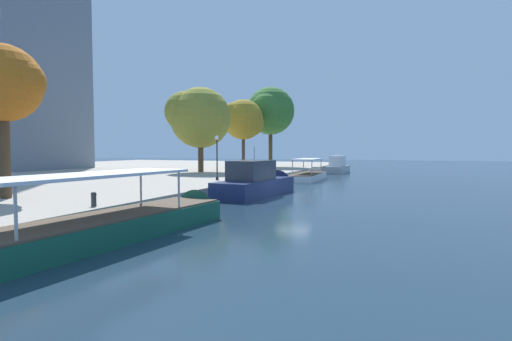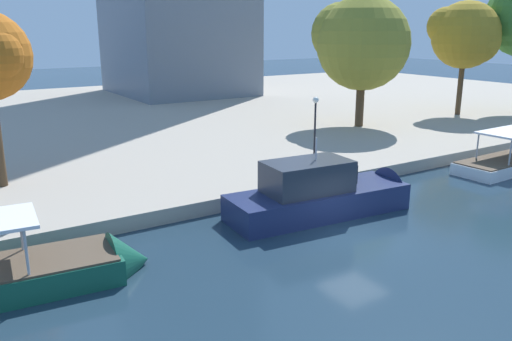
{
  "view_description": "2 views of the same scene",
  "coord_description": "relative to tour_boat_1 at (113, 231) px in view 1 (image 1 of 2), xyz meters",
  "views": [
    {
      "loc": [
        -28.91,
        -8.41,
        3.71
      ],
      "look_at": [
        2.15,
        3.89,
        1.9
      ],
      "focal_mm": 28.04,
      "sensor_mm": 36.0,
      "label": 1
    },
    {
      "loc": [
        -15.28,
        -15.81,
        9.0
      ],
      "look_at": [
        -1.89,
        5.21,
        2.17
      ],
      "focal_mm": 36.83,
      "sensor_mm": 36.0,
      "label": 2
    }
  ],
  "objects": [
    {
      "name": "ground_plane",
      "position": [
        15.9,
        -3.09,
        -0.33
      ],
      "size": [
        220.0,
        220.0,
        0.0
      ],
      "primitive_type": "plane",
      "color": "#1E3342"
    },
    {
      "name": "tour_boat_1",
      "position": [
        0.0,
        0.0,
        0.0
      ],
      "size": [
        15.35,
        4.06,
        3.84
      ],
      "rotation": [
        0.0,
        0.0,
        -0.09
      ],
      "color": "#14513D",
      "rests_on": "ground_plane"
    },
    {
      "name": "motor_yacht_2",
      "position": [
        16.96,
        0.15,
        0.47
      ],
      "size": [
        10.45,
        3.7,
        4.89
      ],
      "rotation": [
        0.0,
        0.0,
        -0.08
      ],
      "color": "navy",
      "rests_on": "ground_plane"
    },
    {
      "name": "tour_boat_3",
      "position": [
        34.25,
        0.26,
        -0.04
      ],
      "size": [
        11.33,
        3.1,
        3.65
      ],
      "rotation": [
        0.0,
        0.0,
        0.03
      ],
      "color": "white",
      "rests_on": "ground_plane"
    },
    {
      "name": "motor_yacht_4",
      "position": [
        49.52,
        -0.62,
        0.45
      ],
      "size": [
        8.53,
        2.59,
        4.59
      ],
      "rotation": [
        0.0,
        0.0,
        -0.03
      ],
      "color": "#9EA3A8",
      "rests_on": "ground_plane"
    },
    {
      "name": "mooring_bollard_1",
      "position": [
        2.87,
        3.76,
        0.83
      ],
      "size": [
        0.29,
        0.29,
        0.75
      ],
      "color": "#2D2D33",
      "rests_on": "dock_promenade"
    },
    {
      "name": "lamp_post",
      "position": [
        20.56,
        5.73,
        2.94
      ],
      "size": [
        0.38,
        0.38,
        4.2
      ],
      "color": "black",
      "rests_on": "dock_promenade"
    },
    {
      "name": "tree_0",
      "position": [
        31.79,
        14.31,
        7.6
      ],
      "size": [
        7.75,
        8.26,
        10.8
      ],
      "color": "#4C3823",
      "rests_on": "dock_promenade"
    },
    {
      "name": "tree_1",
      "position": [
        44.38,
        13.32,
        7.92
      ],
      "size": [
        6.27,
        6.33,
        10.65
      ],
      "color": "#4C3823",
      "rests_on": "dock_promenade"
    },
    {
      "name": "tree_2",
      "position": [
        50.14,
        11.05,
        9.64
      ],
      "size": [
        8.61,
        7.97,
        13.31
      ],
      "color": "#4C3823",
      "rests_on": "dock_promenade"
    },
    {
      "name": "tree_3",
      "position": [
        3.55,
        10.97,
        7.29
      ],
      "size": [
        4.57,
        4.75,
        9.12
      ],
      "color": "#4C3823",
      "rests_on": "dock_promenade"
    }
  ]
}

